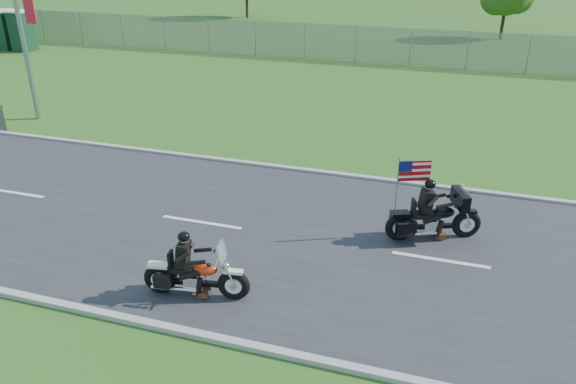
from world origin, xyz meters
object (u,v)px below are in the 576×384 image
(porta_toilet_b, at_px, (3,31))
(motorcycle_follow, at_px, (434,219))
(porta_toilet_a, at_px, (22,32))
(motorcycle_lead, at_px, (194,276))

(porta_toilet_b, bearing_deg, motorcycle_follow, -30.54)
(porta_toilet_a, xyz_separation_m, porta_toilet_b, (-1.40, 0.00, 0.00))
(porta_toilet_b, bearing_deg, motorcycle_lead, -41.29)
(porta_toilet_a, xyz_separation_m, motorcycle_lead, (21.25, -19.89, -0.67))
(porta_toilet_b, distance_m, motorcycle_follow, 31.49)
(porta_toilet_a, height_order, motorcycle_follow, porta_toilet_a)
(porta_toilet_a, distance_m, porta_toilet_b, 1.40)
(porta_toilet_b, height_order, motorcycle_lead, porta_toilet_b)
(motorcycle_lead, height_order, motorcycle_follow, motorcycle_follow)
(porta_toilet_b, distance_m, motorcycle_lead, 30.15)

